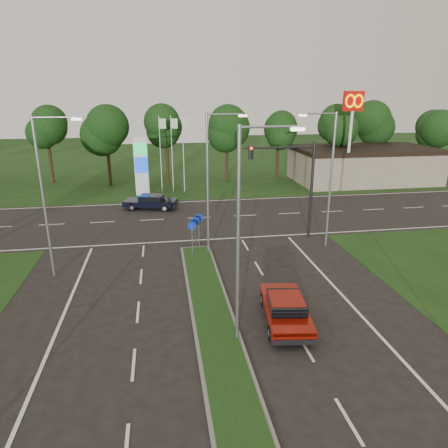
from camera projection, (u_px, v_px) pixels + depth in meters
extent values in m
cube|color=#163411|center=(173.00, 161.00, 63.03)|extent=(160.00, 50.00, 0.02)
cube|color=black|center=(188.00, 218.00, 33.92)|extent=(160.00, 12.00, 0.02)
cube|color=slate|center=(226.00, 370.00, 15.12)|extent=(2.00, 26.00, 0.12)
cube|color=gray|center=(363.00, 165.00, 47.89)|extent=(16.00, 9.00, 4.00)
cylinder|color=gray|center=(238.00, 241.00, 15.75)|extent=(0.16, 0.16, 9.00)
cylinder|color=gray|center=(269.00, 127.00, 14.55)|extent=(2.20, 0.10, 0.10)
cube|color=#FFF2CC|center=(298.00, 129.00, 14.75)|extent=(0.50, 0.22, 0.12)
cylinder|color=gray|center=(208.00, 187.00, 25.14)|extent=(0.16, 0.16, 9.00)
cylinder|color=gray|center=(225.00, 114.00, 23.95)|extent=(2.20, 0.10, 0.10)
cube|color=#FFF2CC|center=(243.00, 116.00, 24.14)|extent=(0.50, 0.22, 0.12)
cylinder|color=gray|center=(44.00, 200.00, 21.85)|extent=(0.16, 0.16, 9.00)
cylinder|color=gray|center=(54.00, 117.00, 20.66)|extent=(2.20, 0.10, 0.10)
cube|color=#FFF2CC|center=(77.00, 119.00, 20.86)|extent=(0.50, 0.22, 0.12)
cylinder|color=gray|center=(331.00, 182.00, 26.38)|extent=(0.16, 0.16, 9.00)
cylinder|color=gray|center=(320.00, 114.00, 24.85)|extent=(2.20, 0.10, 0.10)
cube|color=#FFF2CC|center=(303.00, 115.00, 24.72)|extent=(0.50, 0.22, 0.12)
cylinder|color=black|center=(311.00, 191.00, 28.49)|extent=(0.20, 0.20, 7.00)
cylinder|color=black|center=(279.00, 147.00, 27.15)|extent=(5.00, 0.14, 0.14)
cube|color=black|center=(251.00, 152.00, 26.94)|extent=(0.28, 0.28, 0.90)
sphere|color=#FF190C|center=(251.00, 148.00, 26.68)|extent=(0.20, 0.20, 0.20)
cylinder|color=gray|center=(192.00, 241.00, 25.55)|extent=(0.06, 0.06, 2.20)
cylinder|color=#0C26A5|center=(192.00, 226.00, 25.24)|extent=(0.56, 0.04, 0.56)
cylinder|color=gray|center=(195.00, 235.00, 26.53)|extent=(0.06, 0.06, 2.20)
cylinder|color=#0C26A5|center=(195.00, 221.00, 26.23)|extent=(0.56, 0.04, 0.56)
cylinder|color=gray|center=(199.00, 232.00, 27.24)|extent=(0.06, 0.06, 2.20)
cylinder|color=#0C26A5|center=(199.00, 218.00, 26.93)|extent=(0.56, 0.04, 0.56)
cube|color=silver|center=(141.00, 167.00, 40.84)|extent=(1.40, 0.30, 6.00)
cube|color=#0CA53F|center=(140.00, 149.00, 40.11)|extent=(1.30, 0.08, 1.20)
cube|color=#0C3FBF|center=(141.00, 165.00, 40.61)|extent=(1.30, 0.08, 1.60)
cylinder|color=silver|center=(161.00, 155.00, 41.77)|extent=(0.08, 0.08, 8.00)
cube|color=#B2D8B2|center=(162.00, 124.00, 40.84)|extent=(0.70, 0.02, 1.00)
cylinder|color=silver|center=(172.00, 155.00, 41.95)|extent=(0.08, 0.08, 8.00)
cube|color=#B2D8B2|center=(174.00, 124.00, 41.02)|extent=(0.70, 0.02, 1.00)
cylinder|color=silver|center=(183.00, 155.00, 42.13)|extent=(0.08, 0.08, 8.00)
cube|color=#B2D8B2|center=(186.00, 123.00, 41.20)|extent=(0.70, 0.02, 1.00)
cylinder|color=silver|center=(349.00, 144.00, 42.61)|extent=(0.30, 0.30, 10.00)
cube|color=#BF0C07|center=(353.00, 101.00, 41.25)|extent=(2.20, 0.35, 2.00)
torus|color=#FFC600|center=(350.00, 101.00, 40.98)|extent=(1.06, 0.16, 1.06)
torus|color=#FFC600|center=(359.00, 101.00, 41.11)|extent=(1.06, 0.16, 1.06)
cylinder|color=black|center=(178.00, 163.00, 48.26)|extent=(0.36, 0.36, 4.40)
sphere|color=black|center=(176.00, 126.00, 46.94)|extent=(6.00, 6.00, 6.00)
sphere|color=black|center=(179.00, 117.00, 46.49)|extent=(4.80, 4.80, 4.80)
cube|color=maroon|center=(285.00, 310.00, 18.35)|extent=(2.48, 4.78, 0.47)
cube|color=black|center=(286.00, 303.00, 18.13)|extent=(1.85, 2.21, 0.44)
cube|color=maroon|center=(286.00, 298.00, 18.06)|extent=(1.71, 1.84, 0.04)
cylinder|color=black|center=(263.00, 300.00, 19.81)|extent=(0.29, 0.67, 0.64)
cylinder|color=black|center=(297.00, 299.00, 19.84)|extent=(0.29, 0.67, 0.64)
cylinder|color=black|center=(271.00, 333.00, 17.02)|extent=(0.29, 0.67, 0.64)
cylinder|color=black|center=(311.00, 333.00, 17.06)|extent=(0.29, 0.67, 0.64)
cube|color=black|center=(151.00, 203.00, 36.59)|extent=(5.04, 3.01, 0.48)
cube|color=black|center=(151.00, 198.00, 36.44)|extent=(2.41, 2.09, 0.45)
cube|color=black|center=(151.00, 195.00, 36.37)|extent=(2.02, 1.91, 0.04)
cylinder|color=black|center=(132.00, 208.00, 35.95)|extent=(0.70, 0.37, 0.66)
cylinder|color=black|center=(137.00, 203.00, 37.63)|extent=(0.70, 0.37, 0.66)
cylinder|color=black|center=(165.00, 208.00, 35.71)|extent=(0.70, 0.37, 0.66)
cylinder|color=black|center=(169.00, 203.00, 37.38)|extent=(0.70, 0.37, 0.66)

